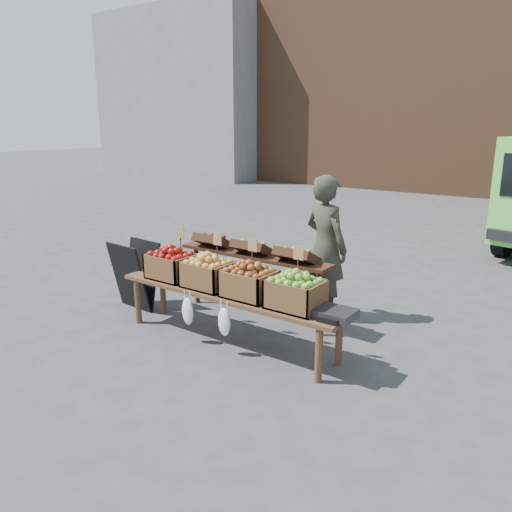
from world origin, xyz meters
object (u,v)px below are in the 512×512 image
Objects in this scene: vendor at (326,247)px; display_bench at (229,317)px; chalkboard_sign at (135,275)px; weighing_scale at (336,314)px; back_table at (253,276)px; crate_golden_apples at (171,266)px; crate_red_apples at (249,284)px; crate_green_apples at (296,294)px; crate_russet_pears at (208,274)px.

vendor is 0.64× the size of display_bench.
weighing_scale is (2.86, -0.12, 0.17)m from chalkboard_sign.
display_bench is (1.61, -0.12, -0.15)m from chalkboard_sign.
weighing_scale is at bearing -26.36° from back_table.
crate_golden_apples is 1.00× the size of crate_red_apples.
crate_red_apples is (0.48, -0.72, 0.19)m from back_table.
weighing_scale is (0.43, 0.00, -0.10)m from crate_green_apples.
display_bench is (0.20, -0.72, -0.24)m from back_table.
crate_red_apples is (0.27, 0.00, 0.42)m from display_bench.
weighing_scale is (1.25, 0.00, 0.33)m from display_bench.
crate_russet_pears is 1.00× the size of crate_green_apples.
crate_russet_pears reaches higher than display_bench.
crate_green_apples is at bearing 0.00° from crate_red_apples.
chalkboard_sign reaches higher than weighing_scale.
back_table is 1.62m from weighing_scale.
crate_russet_pears is (0.55, 0.00, 0.00)m from crate_golden_apples.
vendor is 1.47m from display_bench.
crate_golden_apples is 1.47× the size of weighing_scale.
crate_red_apples is (-0.18, -1.28, -0.15)m from vendor.
vendor is at bearing 81.83° from crate_red_apples.
back_table is (1.40, 0.60, 0.08)m from chalkboard_sign.
crate_red_apples is at bearing 180.00° from crate_green_apples.
weighing_scale is (2.08, 0.00, -0.10)m from crate_golden_apples.
crate_russet_pears reaches higher than weighing_scale.
crate_green_apples is (1.65, 0.00, 0.00)m from crate_golden_apples.
crate_russet_pears is at bearing 78.80° from vendor.
back_table is 4.20× the size of crate_green_apples.
chalkboard_sign is 1.74× the size of crate_golden_apples.
weighing_scale is at bearing 0.00° from crate_russet_pears.
chalkboard_sign is 1.74× the size of crate_red_apples.
chalkboard_sign is at bearing 176.21° from crate_red_apples.
crate_red_apples is at bearing -56.41° from back_table.
back_table is 0.97m from crate_golden_apples.
back_table is at bearing 123.59° from crate_red_apples.
display_bench is 1.29m from weighing_scale.
crate_red_apples and crate_green_apples have the same top height.
crate_russet_pears is at bearing -95.69° from back_table.
crate_golden_apples is at bearing 180.00° from crate_russet_pears.
chalkboard_sign is at bearing 47.85° from vendor.
crate_red_apples is at bearing 0.00° from crate_russet_pears.
crate_russet_pears is 1.00× the size of crate_red_apples.
crate_green_apples reaches higher than display_bench.
crate_golden_apples reaches higher than weighing_scale.
vendor reaches higher than crate_golden_apples.
crate_golden_apples is 1.65m from crate_green_apples.
crate_golden_apples is at bearing 180.00° from display_bench.
crate_russet_pears is (1.33, -0.12, 0.27)m from chalkboard_sign.
vendor is 3.43× the size of crate_golden_apples.
vendor is 1.82m from crate_golden_apples.
vendor reaches higher than crate_green_apples.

